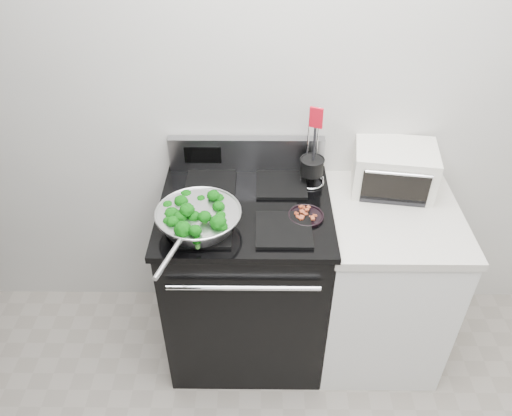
{
  "coord_description": "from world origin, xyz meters",
  "views": [
    {
      "loc": [
        -0.23,
        -0.38,
        2.34
      ],
      "look_at": [
        -0.25,
        1.36,
        0.98
      ],
      "focal_mm": 35.0,
      "sensor_mm": 36.0,
      "label": 1
    }
  ],
  "objects_px": {
    "skillet": "(198,218)",
    "utensil_holder": "(311,170)",
    "gas_range": "(246,277)",
    "toaster_oven": "(394,169)",
    "bacon_plate": "(306,214)"
  },
  "relations": [
    {
      "from": "skillet",
      "to": "bacon_plate",
      "type": "relative_size",
      "value": 3.58
    },
    {
      "from": "gas_range",
      "to": "bacon_plate",
      "type": "bearing_deg",
      "value": -16.14
    },
    {
      "from": "bacon_plate",
      "to": "toaster_oven",
      "type": "relative_size",
      "value": 0.39
    },
    {
      "from": "gas_range",
      "to": "toaster_oven",
      "type": "distance_m",
      "value": 0.91
    },
    {
      "from": "skillet",
      "to": "bacon_plate",
      "type": "height_order",
      "value": "skillet"
    },
    {
      "from": "gas_range",
      "to": "utensil_holder",
      "type": "distance_m",
      "value": 0.65
    },
    {
      "from": "skillet",
      "to": "bacon_plate",
      "type": "xyz_separation_m",
      "value": [
        0.46,
        0.08,
        -0.04
      ]
    },
    {
      "from": "gas_range",
      "to": "skillet",
      "type": "distance_m",
      "value": 0.58
    },
    {
      "from": "gas_range",
      "to": "toaster_oven",
      "type": "relative_size",
      "value": 2.73
    },
    {
      "from": "utensil_holder",
      "to": "toaster_oven",
      "type": "distance_m",
      "value": 0.39
    },
    {
      "from": "bacon_plate",
      "to": "toaster_oven",
      "type": "distance_m",
      "value": 0.52
    },
    {
      "from": "skillet",
      "to": "toaster_oven",
      "type": "relative_size",
      "value": 1.38
    },
    {
      "from": "gas_range",
      "to": "toaster_oven",
      "type": "height_order",
      "value": "toaster_oven"
    },
    {
      "from": "utensil_holder",
      "to": "skillet",
      "type": "bearing_deg",
      "value": -124.07
    },
    {
      "from": "skillet",
      "to": "utensil_holder",
      "type": "relative_size",
      "value": 1.4
    }
  ]
}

